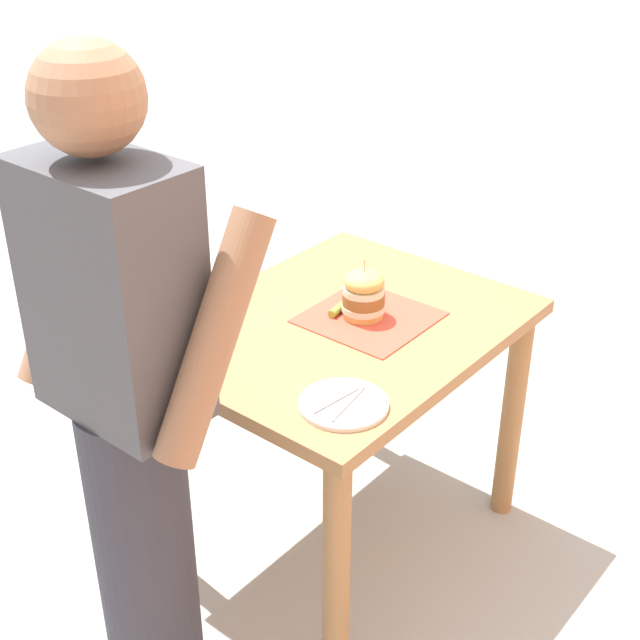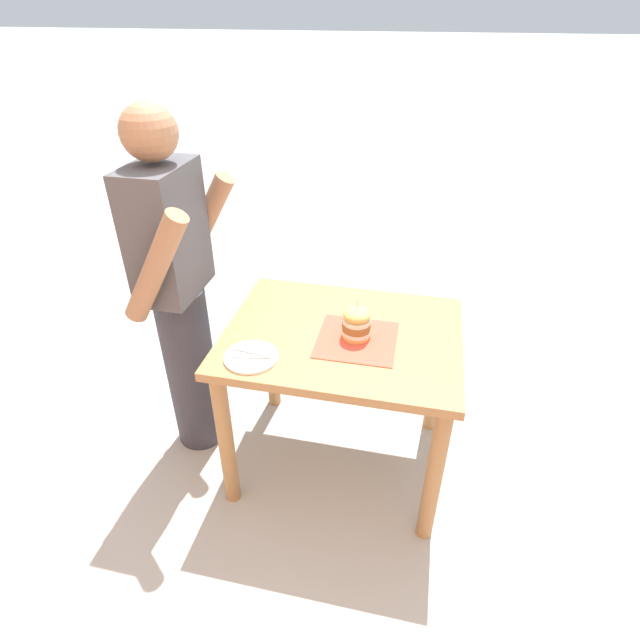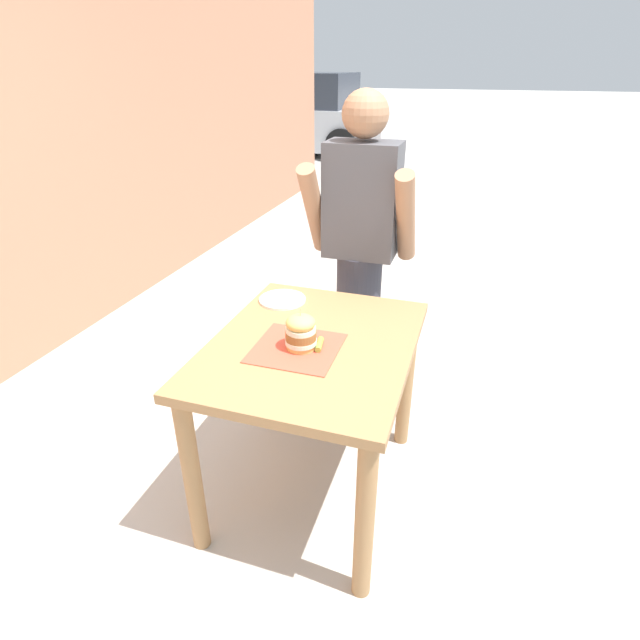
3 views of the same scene
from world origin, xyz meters
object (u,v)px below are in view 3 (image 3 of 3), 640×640
object	(u,v)px
patio_table	(313,371)
sandwich	(301,332)
side_plate_with_forks	(282,299)
pickle_spear	(319,344)
diner_across_table	(360,257)
parked_car_near_curb	(298,118)

from	to	relation	value
patio_table	sandwich	distance (m)	0.23
sandwich	side_plate_with_forks	size ratio (longest dim) A/B	0.81
pickle_spear	diner_across_table	world-z (taller)	diner_across_table
sandwich	pickle_spear	world-z (taller)	sandwich
diner_across_table	sandwich	bearing A→B (deg)	-92.26
pickle_spear	patio_table	bearing A→B (deg)	138.46
side_plate_with_forks	parked_car_near_curb	size ratio (longest dim) A/B	0.05
patio_table	side_plate_with_forks	size ratio (longest dim) A/B	4.61
side_plate_with_forks	pickle_spear	bearing A→B (deg)	-50.26
pickle_spear	diner_across_table	bearing A→B (deg)	92.55
diner_across_table	parked_car_near_curb	bearing A→B (deg)	112.26
patio_table	diner_across_table	size ratio (longest dim) A/B	0.60
diner_across_table	parked_car_near_curb	distance (m)	9.15
pickle_spear	parked_car_near_curb	world-z (taller)	parked_car_near_curb
patio_table	pickle_spear	size ratio (longest dim) A/B	11.23
patio_table	pickle_spear	distance (m)	0.17
patio_table	parked_car_near_curb	distance (m)	9.85
sandwich	parked_car_near_curb	world-z (taller)	parked_car_near_curb
side_plate_with_forks	sandwich	bearing A→B (deg)	-58.88
diner_across_table	parked_car_near_curb	world-z (taller)	diner_across_table
sandwich	pickle_spear	xyz separation A→B (m)	(0.07, 0.03, -0.06)
pickle_spear	sandwich	bearing A→B (deg)	-159.60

